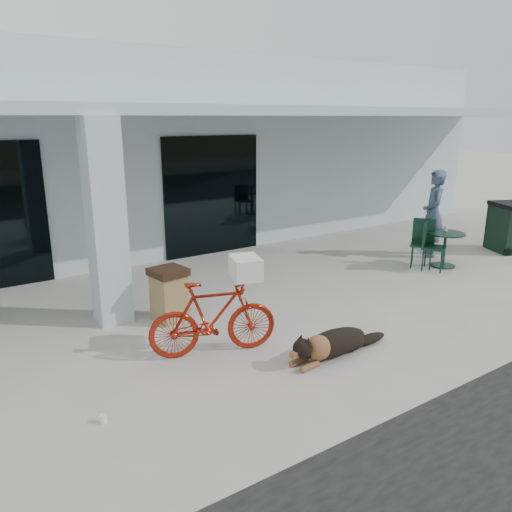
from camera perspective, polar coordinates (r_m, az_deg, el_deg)
ground at (r=6.98m, az=2.31°, el=-10.72°), size 80.00×80.00×0.00m
building at (r=14.07m, az=-18.89°, el=11.33°), size 22.00×7.00×4.50m
storefront_glass_right at (r=11.57m, az=-5.03°, el=6.86°), size 2.40×0.06×2.70m
column at (r=7.82m, az=-16.77°, el=3.61°), size 0.50×0.50×3.12m
overhang at (r=9.41m, az=-11.04°, el=16.02°), size 22.00×2.80×0.18m
bicycle at (r=6.71m, az=-4.92°, el=-7.05°), size 1.79×0.98×1.04m
laundry_basket at (r=6.58m, az=-1.21°, el=-1.32°), size 0.49×0.57×0.29m
dog at (r=6.83m, az=8.93°, el=-9.61°), size 1.27×0.52×0.41m
cup_near_dog at (r=5.72m, az=-17.07°, el=-17.35°), size 0.10×0.10×0.09m
cafe_table_far at (r=11.36m, az=20.72°, el=0.69°), size 0.85×0.85×0.74m
cafe_chair_far_a at (r=10.97m, az=19.70°, el=0.97°), size 0.63×0.65×1.00m
cafe_chair_far_b at (r=11.12m, az=18.47°, el=1.33°), size 0.68×0.67×1.02m
person at (r=12.03m, az=19.61°, el=4.59°), size 0.83×0.85×1.97m
cup_on_table at (r=11.45m, az=20.88°, el=2.97°), size 0.09×0.09×0.11m
trash_receptacle at (r=7.91m, az=-9.90°, el=-4.35°), size 0.57×0.57×0.85m
wheeled_bin at (r=13.26m, az=26.98°, el=2.95°), size 1.03×1.13×1.16m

